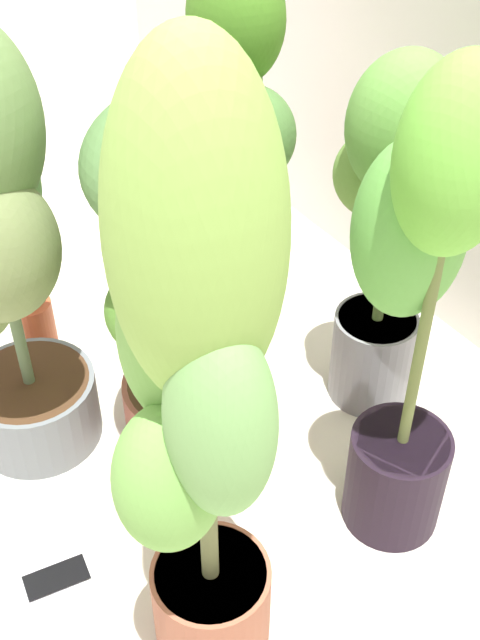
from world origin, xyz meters
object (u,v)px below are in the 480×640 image
Objects in this scene: nutrient_bottle at (36,329)px; potted_plant_back_center at (392,216)px; potted_plant_back_left at (236,126)px; potted_plant_back_right at (420,290)px; potted_plant_center at (181,264)px; potted_plant_front_right at (197,381)px; cell_phone at (57,579)px.

potted_plant_back_center is at bearing 47.59° from nutrient_bottle.
potted_plant_back_right is (0.64, -0.08, 0.01)m from potted_plant_back_left.
nutrient_bottle is (-0.78, -0.39, -0.46)m from potted_plant_back_right.
potted_plant_back_right is 5.14× the size of nutrient_bottle.
potted_plant_center is 0.45m from potted_plant_front_right.
potted_plant_center is at bearing -46.92° from potted_plant_back_left.
potted_plant_back_right reaches higher than cell_phone.
cell_phone is (0.14, -0.38, -0.47)m from potted_plant_center.
potted_plant_back_left is 0.97m from cell_phone.
potted_plant_back_center is (0.09, 0.42, -0.00)m from potted_plant_center.
potted_plant_center is 0.42m from potted_plant_back_right.
potted_plant_back_center is at bearing -77.46° from cell_phone.
cell_phone is at bearing -142.84° from potted_plant_front_right.
potted_plant_center is 0.90× the size of potted_plant_back_left.
potted_plant_front_right reaches higher than nutrient_bottle.
potted_plant_back_right is at bearing -99.48° from cell_phone.
potted_plant_front_right is (0.38, -0.20, 0.13)m from potted_plant_center.
cell_phone is at bearing -86.06° from potted_plant_back_center.
cell_phone is 0.84× the size of nutrient_bottle.
nutrient_bottle is (-0.58, 0.22, 0.08)m from cell_phone.
potted_plant_back_right is 0.98m from nutrient_bottle.
potted_plant_back_left is 0.66m from nutrient_bottle.
potted_plant_center is 0.99× the size of potted_plant_back_center.
nutrient_bottle is (-0.44, -0.16, -0.39)m from potted_plant_center.
potted_plant_front_right is 6.99× the size of cell_phone.
nutrient_bottle reaches higher than cell_phone.
nutrient_bottle is (-0.14, -0.47, -0.45)m from potted_plant_back_left.
cell_phone is at bearing -108.07° from potted_plant_back_right.
potted_plant_back_right is at bearing 26.68° from nutrient_bottle.
potted_plant_front_right is at bearing -2.84° from nutrient_bottle.
potted_plant_back_left is at bearing 73.01° from nutrient_bottle.
potted_plant_center is at bearing -60.71° from cell_phone.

